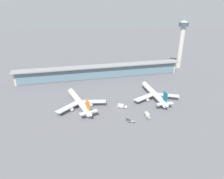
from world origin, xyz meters
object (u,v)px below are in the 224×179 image
control_tower (181,40)px  safety_cone_echo (104,117)px  airliner_centre_stand (154,94)px  airliner_left_stand (79,102)px  service_truck_near_nose_white (122,106)px  service_truck_mid_apron_grey (131,121)px  safety_cone_charlie (82,116)px  service_truck_under_wing_grey (147,115)px  safety_cone_alpha (69,118)px  safety_cone_delta (89,117)px  safety_cone_bravo (94,116)px

control_tower → safety_cone_echo: (-124.91, -102.59, -35.78)m
airliner_centre_stand → safety_cone_echo: bearing=-158.3°
airliner_left_stand → service_truck_near_nose_white: 35.35m
service_truck_mid_apron_grey → safety_cone_charlie: 37.90m
service_truck_mid_apron_grey → safety_cone_echo: size_ratio=9.56×
service_truck_mid_apron_grey → safety_cone_charlie: bearing=154.1°
service_truck_under_wing_grey → service_truck_mid_apron_grey: bearing=-165.7°
safety_cone_alpha → safety_cone_echo: 25.77m
safety_cone_delta → safety_cone_alpha: bearing=175.1°
airliner_left_stand → service_truck_mid_apron_grey: size_ratio=8.29×
control_tower → safety_cone_bravo: bearing=-142.7°
airliner_centre_stand → safety_cone_charlie: (-66.79, -15.42, -4.39)m
airliner_centre_stand → safety_cone_charlie: 68.69m
safety_cone_delta → service_truck_mid_apron_grey: bearing=-26.7°
service_truck_mid_apron_grey → safety_cone_delta: bearing=153.3°
control_tower → safety_cone_bravo: (-131.84, -100.61, -35.78)m
safety_cone_bravo → safety_cone_alpha: bearing=174.0°
service_truck_mid_apron_grey → safety_cone_echo: 21.61m
airliner_left_stand → safety_cone_delta: (5.58, -17.91, -4.39)m
safety_cone_alpha → control_tower: bearing=33.3°
airliner_left_stand → service_truck_under_wing_grey: airliner_left_stand is taller
airliner_left_stand → safety_cone_delta: size_ratio=79.24×
control_tower → safety_cone_bravo: 169.66m
airliner_centre_stand → safety_cone_charlie: size_ratio=80.08×
service_truck_mid_apron_grey → safety_cone_delta: service_truck_mid_apron_grey is taller
service_truck_mid_apron_grey → control_tower: (106.79, 114.36, 35.29)m
control_tower → safety_cone_alpha: 183.39m
safety_cone_alpha → safety_cone_echo: size_ratio=1.00×
airliner_centre_stand → service_truck_under_wing_grey: 34.15m
service_truck_near_nose_white → safety_cone_delta: service_truck_near_nose_white is taller
control_tower → safety_cone_bravo: size_ratio=94.35×
service_truck_near_nose_white → safety_cone_echo: (-17.62, -10.46, -1.37)m
airliner_left_stand → safety_cone_charlie: (0.16, -15.75, -4.39)m
airliner_left_stand → service_truck_under_wing_grey: 56.23m
safety_cone_alpha → service_truck_mid_apron_grey: bearing=-19.8°
airliner_centre_stand → service_truck_near_nose_white: size_ratio=7.43×
control_tower → safety_cone_alpha: (-150.38, -98.68, -35.78)m
service_truck_under_wing_grey → safety_cone_bravo: (-39.06, 10.18, -1.37)m
safety_cone_alpha → safety_cone_bravo: same height
airliner_centre_stand → control_tower: bearing=48.0°
airliner_left_stand → safety_cone_echo: (16.12, -20.53, -4.39)m
safety_cone_delta → airliner_left_stand: bearing=107.3°
control_tower → service_truck_near_nose_white: bearing=-139.3°
service_truck_near_nose_white → safety_cone_echo: bearing=-149.3°
service_truck_mid_apron_grey → safety_cone_bravo: 28.58m
airliner_centre_stand → safety_cone_alpha: bearing=-167.9°
airliner_centre_stand → service_truck_under_wing_grey: bearing=-123.4°
control_tower → safety_cone_charlie: bearing=-145.2°
airliner_left_stand → safety_cone_charlie: size_ratio=79.24×
service_truck_under_wing_grey → safety_cone_echo: size_ratio=10.58×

